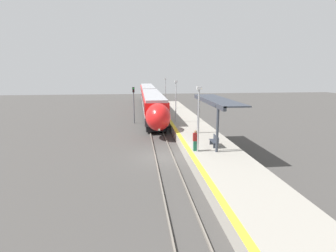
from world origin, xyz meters
name	(u,v)px	position (x,y,z in m)	size (l,w,h in m)	color
ground_plane	(164,157)	(0.00, 0.00, 0.00)	(120.00, 120.00, 0.00)	#423F3D
rail_left	(155,157)	(-0.72, 0.00, 0.07)	(0.08, 90.00, 0.15)	slate
rail_right	(173,156)	(0.72, 0.00, 0.07)	(0.08, 90.00, 0.15)	slate
train	(150,99)	(0.00, 24.42, 2.22)	(2.73, 40.13, 3.87)	black
platform_right	(210,150)	(3.82, 0.00, 0.45)	(4.36, 64.00, 0.91)	gray
platform_bench	(215,141)	(4.13, -0.33, 1.37)	(0.44, 1.44, 0.89)	#2D333D
person_waiting	(195,140)	(2.28, -1.36, 1.75)	(0.36, 0.22, 1.63)	#1E604C
railway_signal	(134,102)	(-2.60, 14.61, 2.94)	(0.28, 0.28, 4.85)	#59595E
lamppost_near	(199,115)	(2.44, -1.57, 3.77)	(0.36, 0.20, 4.96)	#9E9EA3
lamppost_mid	(176,98)	(2.44, 10.31, 3.77)	(0.36, 0.20, 4.96)	#9E9EA3
lamppost_far	(165,91)	(2.44, 22.18, 3.77)	(0.36, 0.20, 4.96)	#9E9EA3
station_canopy	(214,102)	(4.42, 1.33, 4.33)	(2.02, 9.28, 3.70)	#333842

